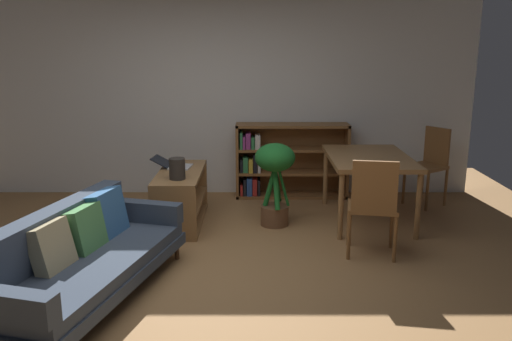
{
  "coord_description": "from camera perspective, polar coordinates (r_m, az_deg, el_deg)",
  "views": [
    {
      "loc": [
        0.55,
        -4.28,
        1.99
      ],
      "look_at": [
        0.57,
        0.49,
        0.83
      ],
      "focal_mm": 37.05,
      "sensor_mm": 36.0,
      "label": 1
    }
  ],
  "objects": [
    {
      "name": "ground_plane",
      "position": [
        4.75,
        -7.02,
        -11.18
      ],
      "size": [
        8.16,
        8.16,
        0.0
      ],
      "primitive_type": "plane",
      "color": "#9E7042"
    },
    {
      "name": "back_wall_panel",
      "position": [
        7.03,
        -4.81,
        8.4
      ],
      "size": [
        6.8,
        0.1,
        2.7
      ],
      "primitive_type": "cube",
      "color": "silver",
      "rests_on": "ground_plane"
    },
    {
      "name": "fabric_couch",
      "position": [
        4.44,
        -18.82,
        -8.7
      ],
      "size": [
        1.3,
        2.16,
        0.74
      ],
      "color": "#56351E",
      "rests_on": "ground_plane"
    },
    {
      "name": "media_console",
      "position": [
        5.99,
        -8.38,
        -2.98
      ],
      "size": [
        0.48,
        1.21,
        0.6
      ],
      "color": "olive",
      "rests_on": "ground_plane"
    },
    {
      "name": "open_laptop",
      "position": [
        6.11,
        -9.16,
        0.6
      ],
      "size": [
        0.46,
        0.33,
        0.12
      ],
      "color": "silver",
      "rests_on": "media_console"
    },
    {
      "name": "desk_speaker",
      "position": [
        5.56,
        -8.78,
        0.19
      ],
      "size": [
        0.17,
        0.17,
        0.22
      ],
      "color": "#2D2823",
      "rests_on": "media_console"
    },
    {
      "name": "potted_floor_plant",
      "position": [
        5.79,
        1.78,
        -0.35
      ],
      "size": [
        0.44,
        0.45,
        0.93
      ],
      "color": "brown",
      "rests_on": "ground_plane"
    },
    {
      "name": "dining_table",
      "position": [
        6.06,
        11.78,
        0.9
      ],
      "size": [
        0.89,
        1.34,
        0.75
      ],
      "color": "olive",
      "rests_on": "ground_plane"
    },
    {
      "name": "dining_chair_near",
      "position": [
        6.92,
        18.02,
        0.94
      ],
      "size": [
        0.55,
        0.55,
        0.97
      ],
      "color": "brown",
      "rests_on": "ground_plane"
    },
    {
      "name": "dining_chair_far",
      "position": [
        5.04,
        12.25,
        -3.35
      ],
      "size": [
        0.51,
        0.46,
        0.96
      ],
      "color": "brown",
      "rests_on": "ground_plane"
    },
    {
      "name": "bookshelf",
      "position": [
        6.97,
        2.77,
        1.08
      ],
      "size": [
        1.46,
        0.34,
        0.97
      ],
      "color": "brown",
      "rests_on": "ground_plane"
    }
  ]
}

